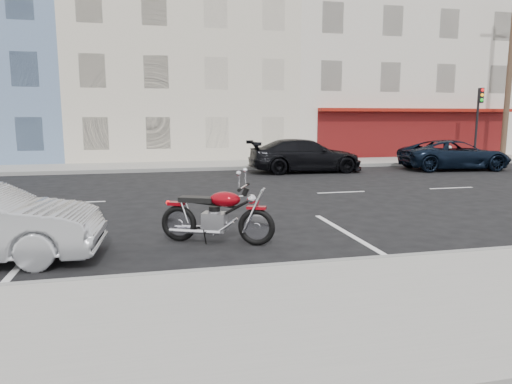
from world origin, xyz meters
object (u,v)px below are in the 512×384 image
suv_far (454,155)px  traffic_light (478,114)px  fire_hydrant (449,152)px  motorcycle (258,219)px  car_far (305,156)px  utility_pole (509,74)px

suv_far → traffic_light: bearing=-42.0°
fire_hydrant → motorcycle: (-14.00, -13.90, -0.02)m
motorcycle → car_far: 11.93m
utility_pole → suv_far: 7.98m
car_far → fire_hydrant: bearing=-71.4°
utility_pole → suv_far: bearing=-147.8°
traffic_light → car_far: traffic_light is taller
utility_pole → fire_hydrant: size_ratio=12.50×
suv_far → motorcycle: bearing=137.7°
traffic_light → motorcycle: 20.81m
fire_hydrant → suv_far: suv_far is taller
fire_hydrant → suv_far: size_ratio=0.15×
fire_hydrant → car_far: bearing=-162.5°
utility_pole → traffic_light: utility_pole is taller
fire_hydrant → motorcycle: size_ratio=0.35×
traffic_light → car_far: size_ratio=0.76×
utility_pole → suv_far: size_ratio=1.84×
utility_pole → traffic_light: 2.97m
traffic_light → car_far: (-10.80, -2.77, -1.83)m
fire_hydrant → suv_far: bearing=-122.9°
motorcycle → traffic_light: bearing=65.8°
motorcycle → suv_far: (11.69, 10.34, 0.17)m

